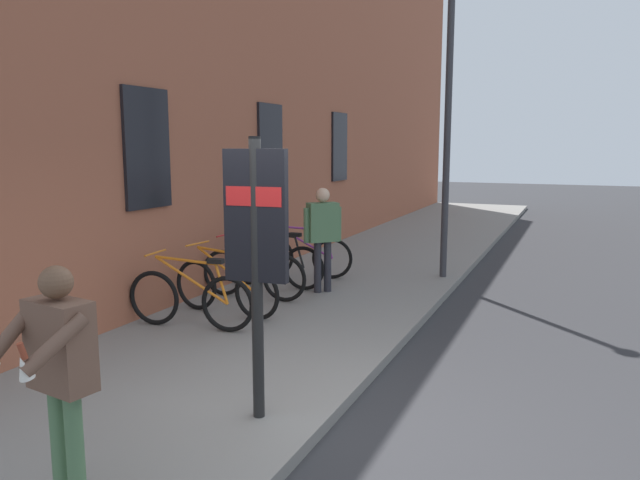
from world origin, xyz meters
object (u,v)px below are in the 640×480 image
at_px(bicycle_mid_rack, 191,299).
at_px(bicycle_end_of_row, 303,256).
at_px(bicycle_nearest_sign, 226,287).
at_px(street_lamp, 449,85).
at_px(bicycle_beside_lamp, 275,264).
at_px(tourist_with_hotdogs, 58,360).
at_px(transit_info_sign, 256,234).
at_px(bicycle_leaning_wall, 253,273).
at_px(pedestrian_by_facade, 323,229).

height_order(bicycle_mid_rack, bicycle_end_of_row, same).
relative_size(bicycle_nearest_sign, street_lamp, 0.31).
distance_m(bicycle_beside_lamp, tourist_with_hotdogs, 6.21).
bearing_deg(bicycle_mid_rack, bicycle_end_of_row, -0.89).
xyz_separation_m(bicycle_beside_lamp, transit_info_sign, (-4.35, -2.11, 1.21)).
xyz_separation_m(bicycle_leaning_wall, bicycle_end_of_row, (1.64, -0.08, 0.00)).
bearing_deg(transit_info_sign, bicycle_end_of_row, 20.93).
bearing_deg(bicycle_beside_lamp, tourist_with_hotdogs, -165.24).
bearing_deg(bicycle_leaning_wall, bicycle_nearest_sign, -174.07).
relative_size(transit_info_sign, street_lamp, 0.42).
xyz_separation_m(transit_info_sign, tourist_with_hotdogs, (-1.63, 0.53, -0.62)).
xyz_separation_m(bicycle_mid_rack, bicycle_leaning_wall, (1.66, 0.02, 0.00)).
relative_size(bicycle_beside_lamp, street_lamp, 0.31).
bearing_deg(bicycle_mid_rack, bicycle_leaning_wall, 0.85).
relative_size(pedestrian_by_facade, street_lamp, 0.29).
distance_m(bicycle_end_of_row, street_lamp, 3.86).
xyz_separation_m(bicycle_leaning_wall, pedestrian_by_facade, (0.81, -0.80, 0.63)).
bearing_deg(street_lamp, bicycle_nearest_sign, 148.45).
bearing_deg(bicycle_nearest_sign, bicycle_end_of_row, 0.48).
distance_m(bicycle_end_of_row, transit_info_sign, 5.70).
height_order(pedestrian_by_facade, street_lamp, street_lamp).
distance_m(transit_info_sign, tourist_with_hotdogs, 1.82).
bearing_deg(transit_info_sign, bicycle_nearest_sign, 36.88).
height_order(pedestrian_by_facade, tourist_with_hotdogs, pedestrian_by_facade).
bearing_deg(bicycle_end_of_row, bicycle_leaning_wall, 177.36).
bearing_deg(bicycle_nearest_sign, tourist_with_hotdogs, -161.34).
distance_m(bicycle_nearest_sign, street_lamp, 5.19).
xyz_separation_m(bicycle_mid_rack, tourist_with_hotdogs, (-3.53, -1.51, 0.59)).
bearing_deg(transit_info_sign, street_lamp, -2.46).
relative_size(bicycle_nearest_sign, transit_info_sign, 0.74).
bearing_deg(pedestrian_by_facade, bicycle_mid_rack, 162.45).
relative_size(bicycle_nearest_sign, bicycle_end_of_row, 1.02).
height_order(bicycle_nearest_sign, bicycle_end_of_row, same).
relative_size(bicycle_nearest_sign, pedestrian_by_facade, 1.06).
bearing_deg(tourist_with_hotdogs, bicycle_end_of_row, 12.05).
distance_m(bicycle_leaning_wall, street_lamp, 4.63).
distance_m(bicycle_nearest_sign, tourist_with_hotdogs, 4.53).
bearing_deg(street_lamp, bicycle_leaning_wall, 139.24).
relative_size(bicycle_leaning_wall, pedestrian_by_facade, 1.06).
distance_m(bicycle_beside_lamp, bicycle_end_of_row, 0.86).
xyz_separation_m(bicycle_nearest_sign, bicycle_beside_lamp, (1.72, 0.14, 0.00)).
bearing_deg(bicycle_mid_rack, bicycle_nearest_sign, -5.73).
xyz_separation_m(bicycle_beside_lamp, bicycle_end_of_row, (0.85, -0.12, 0.00)).
bearing_deg(street_lamp, pedestrian_by_facade, 141.19).
bearing_deg(bicycle_nearest_sign, bicycle_mid_rack, 174.27).
relative_size(bicycle_nearest_sign, bicycle_beside_lamp, 1.00).
height_order(bicycle_mid_rack, street_lamp, street_lamp).
height_order(bicycle_nearest_sign, transit_info_sign, transit_info_sign).
bearing_deg(bicycle_leaning_wall, bicycle_beside_lamp, 3.02).
height_order(bicycle_mid_rack, tourist_with_hotdogs, tourist_with_hotdogs).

